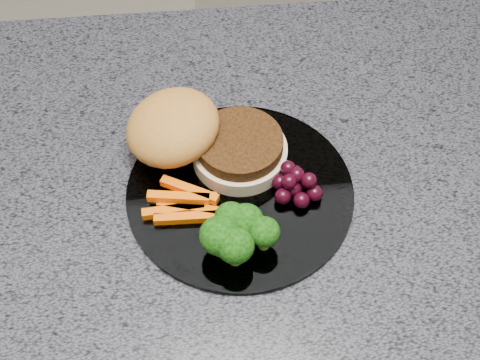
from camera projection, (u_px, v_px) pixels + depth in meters
name	position (u px, v px, depth m)	size (l,w,h in m)	color
island_cabinet	(227.00, 337.00, 1.16)	(1.20, 0.60, 0.86)	brown
countertop	(221.00, 185.00, 0.80)	(1.20, 0.60, 0.04)	#4E4E58
plate	(240.00, 192.00, 0.76)	(0.26, 0.26, 0.01)	white
burger	(197.00, 138.00, 0.77)	(0.19, 0.14, 0.06)	beige
carrot_sticks	(183.00, 203.00, 0.74)	(0.09, 0.06, 0.02)	#FC6604
broccoli	(236.00, 232.00, 0.69)	(0.09, 0.07, 0.05)	#588731
grape_bunch	(296.00, 184.00, 0.75)	(0.06, 0.06, 0.03)	black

